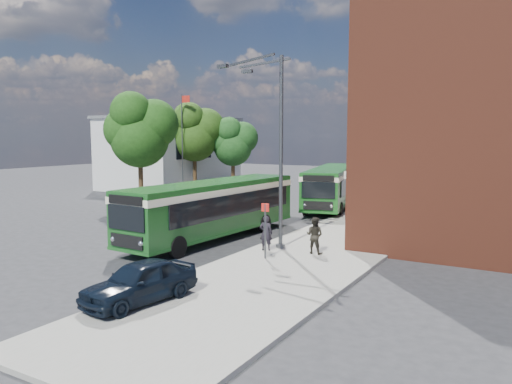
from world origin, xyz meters
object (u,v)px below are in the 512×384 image
Objects in this scene: bus_rear at (332,183)px; street_lamp at (274,148)px; parked_car at (140,281)px; bus_front at (213,205)px.

street_lamp is at bearing -78.98° from bus_rear.
street_lamp is 2.30× the size of parked_car.
bus_rear reaches higher than parked_car.
bus_rear is at bearing 105.57° from parked_car.
bus_rear is 23.77m from parked_car.
bus_front is 3.08× the size of parked_car.
parked_car is at bearing -82.96° from bus_rear.
street_lamp reaches higher than bus_front.
street_lamp reaches higher than bus_rear.
bus_front is 13.97m from bus_rear.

